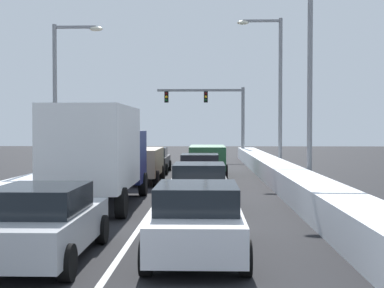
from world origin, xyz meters
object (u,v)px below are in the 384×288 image
Objects in this scene: box_truck_center_lane_second at (99,151)px; street_lamp_left_mid at (62,87)px; suv_green_right_lane_fourth at (207,157)px; sedan_red_right_lane_third at (200,170)px; sedan_white_right_lane_nearest at (197,220)px; sedan_gray_right_lane_second at (199,186)px; sedan_black_center_lane_fourth at (153,160)px; sedan_silver_center_lane_nearest at (42,222)px; street_lamp_right_mid at (275,82)px; street_lamp_right_near at (302,65)px; suv_tan_center_lane_third at (140,162)px; traffic_light_gantry at (216,107)px.

street_lamp_left_mid reaches higher than box_truck_center_lane_second.
sedan_red_right_lane_third is at bearing -93.15° from suv_green_right_lane_fourth.
sedan_white_right_lane_nearest is 7.93m from box_truck_center_lane_second.
sedan_gray_right_lane_second is 15.06m from sedan_black_center_lane_fourth.
street_lamp_right_mid reaches higher than sedan_silver_center_lane_nearest.
sedan_gray_right_lane_second is at bearing 90.42° from sedan_white_right_lane_nearest.
sedan_black_center_lane_fourth is 7.29m from street_lamp_left_mid.
sedan_silver_center_lane_nearest is 21.78m from sedan_black_center_lane_fourth.
sedan_red_right_lane_third is (-0.07, 6.58, 0.00)m from sedan_gray_right_lane_second.
sedan_white_right_lane_nearest is at bearing -109.20° from street_lamp_right_near.
suv_green_right_lane_fourth is at bearing 86.85° from sedan_red_right_lane_third.
sedan_black_center_lane_fourth is (0.02, 6.22, -0.25)m from suv_tan_center_lane_third.
box_truck_center_lane_second is at bearing 115.91° from sedan_white_right_lane_nearest.
street_lamp_right_near reaches higher than sedan_black_center_lane_fourth.
suv_green_right_lane_fourth reaches higher than sedan_red_right_lane_third.
sedan_white_right_lane_nearest is 1.00× the size of sedan_black_center_lane_fourth.
street_lamp_right_near is (7.35, -2.85, 4.38)m from suv_tan_center_lane_third.
sedan_black_center_lane_fourth is (0.38, 14.30, -1.14)m from box_truck_center_lane_second.
sedan_gray_right_lane_second is at bearing -70.49° from suv_tan_center_lane_third.
street_lamp_left_mid reaches higher than suv_green_right_lane_fourth.
traffic_light_gantry is at bearing 78.88° from suv_tan_center_lane_third.
street_lamp_right_mid reaches higher than sedan_red_right_lane_third.
sedan_silver_center_lane_nearest is 0.92× the size of suv_tan_center_lane_third.
traffic_light_gantry is at bearing 65.56° from street_lamp_left_mid.
sedan_gray_right_lane_second is at bearing -92.01° from traffic_light_gantry.
street_lamp_right_mid is (7.22, -0.55, 4.61)m from sedan_black_center_lane_fourth.
sedan_white_right_lane_nearest is 1.00× the size of sedan_gray_right_lane_second.
sedan_gray_right_lane_second is 9.06m from suv_tan_center_lane_third.
sedan_red_right_lane_third is 0.55× the size of street_lamp_left_mid.
sedan_gray_right_lane_second is at bearing -55.16° from street_lamp_left_mid.
suv_green_right_lane_fourth and suv_tan_center_lane_third have the same top height.
sedan_gray_right_lane_second is at bearing -7.62° from box_truck_center_lane_second.
suv_green_right_lane_fourth is at bearing 119.60° from street_lamp_right_near.
street_lamp_right_near is (7.71, 5.23, 3.49)m from box_truck_center_lane_second.
suv_tan_center_lane_third reaches higher than sedan_gray_right_lane_second.
traffic_light_gantry is at bearing 87.99° from sedan_gray_right_lane_second.
street_lamp_left_mid is at bearing 157.21° from street_lamp_right_near.
street_lamp_left_mid is at bearing -136.55° from sedan_black_center_lane_fourth.
sedan_white_right_lane_nearest is at bearing -89.58° from sedan_gray_right_lane_second.
sedan_silver_center_lane_nearest is at bearing -120.15° from street_lamp_right_near.
sedan_red_right_lane_third is 1.00× the size of sedan_black_center_lane_fourth.
box_truck_center_lane_second is at bearing 92.54° from sedan_silver_center_lane_nearest.
street_lamp_right_near reaches higher than suv_tan_center_lane_third.
suv_tan_center_lane_third reaches higher than sedan_silver_center_lane_nearest.
sedan_black_center_lane_fourth is at bearing 98.14° from sedan_white_right_lane_nearest.
sedan_gray_right_lane_second is 0.92× the size of suv_green_right_lane_fourth.
suv_tan_center_lane_third is 6.17m from street_lamp_left_mid.
suv_green_right_lane_fourth is 1.00× the size of suv_tan_center_lane_third.
sedan_white_right_lane_nearest is 15.45m from suv_tan_center_lane_third.
sedan_red_right_lane_third is at bearing -28.83° from street_lamp_left_mid.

